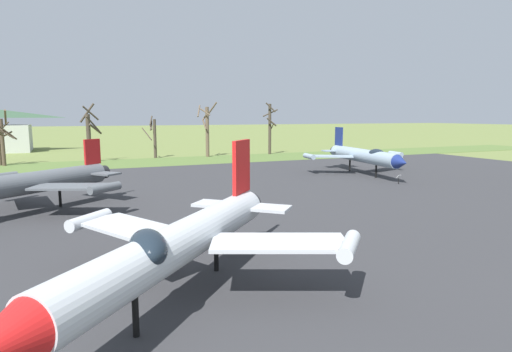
# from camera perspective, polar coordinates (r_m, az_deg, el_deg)

# --- Properties ---
(asphalt_apron) EXTENTS (85.36, 63.11, 0.05)m
(asphalt_apron) POSITION_cam_1_polar(r_m,az_deg,el_deg) (31.24, 11.16, -4.54)
(asphalt_apron) COLOR #333335
(asphalt_apron) RESTS_ON ground
(grass_verge_strip) EXTENTS (145.36, 12.00, 0.06)m
(grass_verge_strip) POSITION_cam_1_polar(r_m,az_deg,el_deg) (65.30, -7.90, 2.12)
(grass_verge_strip) COLOR #567033
(grass_verge_strip) RESTS_ON ground
(jet_fighter_front_left) EXTENTS (12.40, 15.80, 5.35)m
(jet_fighter_front_left) POSITION_cam_1_polar(r_m,az_deg,el_deg) (50.21, 14.34, 2.72)
(jet_fighter_front_left) COLOR #8EA3B2
(jet_fighter_front_left) RESTS_ON ground
(info_placard_front_left) EXTENTS (0.55, 0.33, 0.97)m
(info_placard_front_left) POSITION_cam_1_polar(r_m,az_deg,el_deg) (44.29, 18.75, -0.33)
(info_placard_front_left) COLOR black
(info_placard_front_left) RESTS_ON ground
(jet_fighter_front_right) EXTENTS (13.60, 12.35, 4.97)m
(jet_fighter_front_right) POSITION_cam_1_polar(r_m,az_deg,el_deg) (32.64, -29.47, -0.98)
(jet_fighter_front_right) COLOR #565B60
(jet_fighter_front_right) RESTS_ON ground
(jet_fighter_rear_left) EXTENTS (13.14, 13.54, 5.63)m
(jet_fighter_rear_left) POSITION_cam_1_polar(r_m,az_deg,el_deg) (15.62, -10.53, -8.85)
(jet_fighter_rear_left) COLOR silver
(jet_fighter_rear_left) RESTS_ON ground
(bare_tree_left_of_center) EXTENTS (3.03, 3.10, 6.42)m
(bare_tree_left_of_center) POSITION_cam_1_polar(r_m,az_deg,el_deg) (66.56, -31.07, 4.24)
(bare_tree_left_of_center) COLOR brown
(bare_tree_left_of_center) RESTS_ON ground
(bare_tree_center) EXTENTS (3.02, 3.04, 8.68)m
(bare_tree_center) POSITION_cam_1_polar(r_m,az_deg,el_deg) (66.52, -21.62, 5.34)
(bare_tree_center) COLOR #42382D
(bare_tree_center) RESTS_ON ground
(bare_tree_right_of_center) EXTENTS (2.14, 2.81, 6.83)m
(bare_tree_right_of_center) POSITION_cam_1_polar(r_m,az_deg,el_deg) (70.16, -13.64, 5.23)
(bare_tree_right_of_center) COLOR #42382D
(bare_tree_right_of_center) RESTS_ON ground
(bare_tree_far_right) EXTENTS (3.56, 3.31, 9.06)m
(bare_tree_far_right) POSITION_cam_1_polar(r_m,az_deg,el_deg) (70.35, -6.65, 6.40)
(bare_tree_far_right) COLOR brown
(bare_tree_far_right) RESTS_ON ground
(bare_tree_backdrop_extra) EXTENTS (3.00, 3.05, 9.11)m
(bare_tree_backdrop_extra) POSITION_cam_1_polar(r_m,az_deg,el_deg) (74.83, 1.90, 6.64)
(bare_tree_backdrop_extra) COLOR #42382D
(bare_tree_backdrop_extra) RESTS_ON ground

